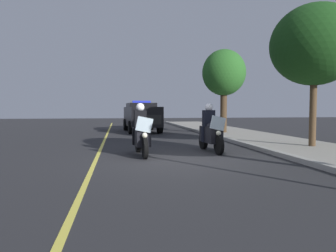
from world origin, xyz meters
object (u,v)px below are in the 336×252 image
Objects in this scene: police_motorcycle_lead_left at (141,134)px; police_motorcycle_lead_right at (211,132)px; police_suv at (142,116)px; tree_mid_block at (315,45)px; tree_far_back at (224,73)px.

police_motorcycle_lead_left is 2.54m from police_motorcycle_lead_right.
police_motorcycle_lead_right is 0.43× the size of police_suv.
police_motorcycle_lead_left is at bearing -79.59° from police_motorcycle_lead_right.
police_motorcycle_lead_left is 0.40× the size of tree_mid_block.
tree_mid_block is at bearing 31.10° from police_suv.
tree_mid_block reaches higher than police_motorcycle_lead_right.
police_suv is (-10.35, 0.79, 0.37)m from police_motorcycle_lead_left.
tree_far_back reaches higher than police_motorcycle_lead_left.
police_motorcycle_lead_left is 0.43× the size of tree_far_back.
police_suv is at bearing -170.17° from police_motorcycle_lead_right.
police_motorcycle_lead_left is at bearing -84.13° from tree_mid_block.
tree_far_back reaches higher than police_suv.
tree_mid_block is at bearing 8.34° from tree_far_back.
police_motorcycle_lead_right is 10.05m from police_suv.
police_motorcycle_lead_right is 0.43× the size of tree_far_back.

